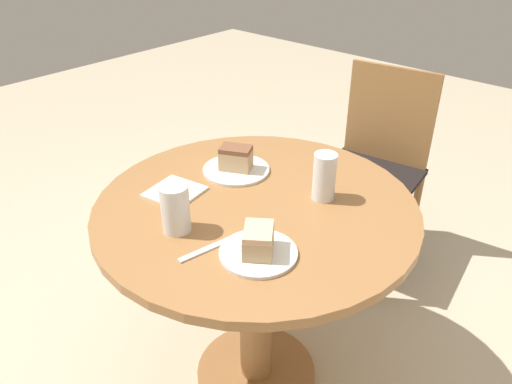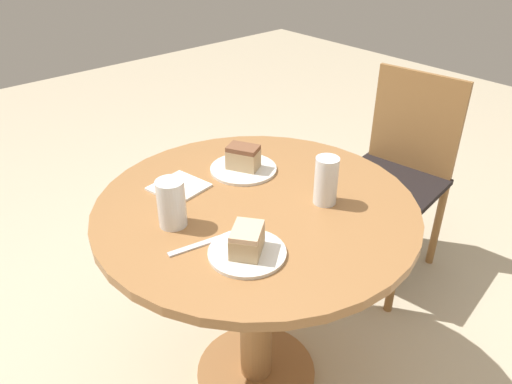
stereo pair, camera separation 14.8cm
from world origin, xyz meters
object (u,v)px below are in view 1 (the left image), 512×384
chair (372,167)px  glass_water (176,211)px  plate_far (236,170)px  cake_slice_near (258,240)px  glass_lemonade (324,178)px  cake_slice_far (236,158)px  plate_near (258,253)px

chair → glass_water: chair is taller
plate_far → cake_slice_near: bearing=-39.1°
chair → glass_lemonade: 0.87m
cake_slice_near → glass_water: 0.25m
cake_slice_near → glass_water: size_ratio=0.89×
cake_slice_near → chair: bearing=104.1°
plate_far → cake_slice_far: bearing=90.0°
chair → cake_slice_far: bearing=-103.8°
chair → plate_far: chair is taller
plate_near → glass_lemonade: bearing=96.5°
plate_near → glass_water: size_ratio=1.46×
chair → cake_slice_far: 0.88m
plate_near → cake_slice_near: bearing=0.0°
plate_far → glass_lemonade: glass_lemonade is taller
glass_lemonade → plate_near: bearing=-83.5°
cake_slice_near → plate_far: bearing=140.9°
cake_slice_far → glass_water: (0.11, -0.36, 0.01)m
cake_slice_far → glass_water: bearing=-72.2°
plate_near → glass_water: (-0.24, -0.07, 0.06)m
plate_far → glass_lemonade: 0.33m
plate_near → cake_slice_far: bearing=140.9°
cake_slice_near → glass_water: (-0.24, -0.07, 0.02)m
cake_slice_far → glass_lemonade: glass_lemonade is taller
plate_far → glass_water: (0.11, -0.36, 0.06)m
plate_far → glass_water: 0.38m
glass_water → cake_slice_far: bearing=107.8°
glass_lemonade → glass_water: bearing=-116.5°
cake_slice_far → glass_lemonade: size_ratio=0.82×
glass_lemonade → glass_water: glass_lemonade is taller
plate_near → cake_slice_far: 0.46m
plate_far → cake_slice_near: (0.36, -0.29, 0.04)m
cake_slice_far → glass_water: size_ratio=0.88×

